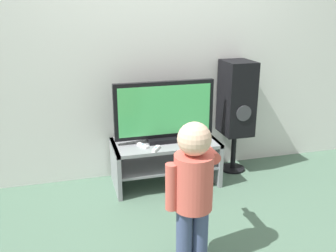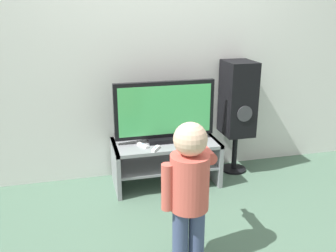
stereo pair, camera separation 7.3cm
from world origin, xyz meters
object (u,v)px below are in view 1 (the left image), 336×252
Objects in this scene: remote_secondary at (156,149)px; child at (193,182)px; game_console at (198,139)px; speaker_tower at (236,100)px; television at (164,112)px; remote_primary at (143,146)px.

child is at bearing -89.58° from remote_secondary.
child is at bearing -111.47° from game_console.
child is 0.86× the size of speaker_tower.
television reaches higher than child.
speaker_tower reaches higher than television.
speaker_tower is (0.88, 0.28, 0.31)m from remote_secondary.
game_console is 1.38× the size of remote_secondary.
speaker_tower is at bearing 10.39° from remote_primary.
remote_secondary is 0.13× the size of child.
speaker_tower is (0.46, 0.17, 0.29)m from game_console.
child reaches higher than game_console.
television is 0.95× the size of child.
remote_secondary is (0.09, -0.11, 0.00)m from remote_primary.
television is 0.36m from remote_secondary.
game_console is at bearing 68.53° from child.
remote_secondary is (-0.43, -0.11, -0.01)m from game_console.
speaker_tower reaches higher than child.
game_console is 0.57m from speaker_tower.
game_console is at bearing 14.68° from remote_secondary.
speaker_tower is at bearing 54.71° from child.
remote_secondary is at bearing -48.27° from remote_primary.
child is at bearing -96.20° from television.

